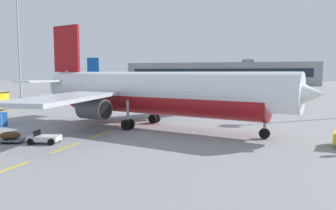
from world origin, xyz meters
The scene contains 6 objects.
ground centered at (40.00, 40.00, 0.00)m, with size 400.00×400.00×0.00m, color gray.
apron_paint_markings centered at (18.00, 36.38, 0.00)m, with size 8.00×94.56×0.01m.
airliner_foreground centered at (21.40, 20.33, 3.95)m, with size 34.46×33.61×12.20m.
airliner_mid_left centered at (-12.49, 90.67, 3.65)m, with size 31.73×30.87×11.27m.
apron_light_mast_near centered at (-19.27, 46.37, 15.78)m, with size 1.80×1.80×25.44m.
terminal_satellite centered at (10.44, 155.23, 5.56)m, with size 93.98×21.50×12.70m.
Camera 1 is at (33.55, -13.56, 6.10)m, focal length 34.65 mm.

